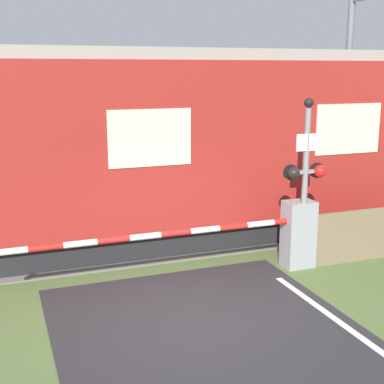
# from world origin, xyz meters

# --- Properties ---
(ground_plane) EXTENTS (80.00, 80.00, 0.00)m
(ground_plane) POSITION_xyz_m (0.00, 0.00, 0.00)
(ground_plane) COLOR #4C6033
(track_bed) EXTENTS (36.00, 3.20, 0.13)m
(track_bed) POSITION_xyz_m (0.00, 4.15, 0.02)
(track_bed) COLOR #666056
(track_bed) RESTS_ON ground_plane
(train) EXTENTS (16.74, 3.12, 4.33)m
(train) POSITION_xyz_m (4.61, 4.15, 2.21)
(train) COLOR black
(train) RESTS_ON ground_plane
(crossing_barrier) EXTENTS (6.18, 0.44, 1.36)m
(crossing_barrier) POSITION_xyz_m (2.27, 1.49, 0.73)
(crossing_barrier) COLOR gray
(crossing_barrier) RESTS_ON ground_plane
(signal_post) EXTENTS (0.88, 0.26, 3.39)m
(signal_post) POSITION_xyz_m (2.74, 1.32, 1.93)
(signal_post) COLOR gray
(signal_post) RESTS_ON ground_plane
(catenary_pole) EXTENTS (0.20, 1.90, 6.30)m
(catenary_pole) POSITION_xyz_m (7.47, 6.59, 3.30)
(catenary_pole) COLOR slate
(catenary_pole) RESTS_ON ground_plane
(roadside_fence) EXTENTS (3.85, 0.06, 1.10)m
(roadside_fence) POSITION_xyz_m (4.67, 1.32, 0.55)
(roadside_fence) COLOR #726047
(roadside_fence) RESTS_ON ground_plane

